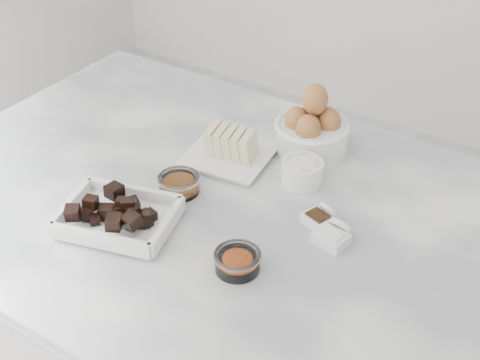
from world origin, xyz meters
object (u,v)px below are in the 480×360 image
object	(u,v)px
egg_bowl	(312,129)
salt_spoon	(333,235)
honey_bowl	(179,184)
vanilla_spoon	(320,217)
chocolate_dish	(118,215)
sugar_ramekin	(302,171)
butter_plate	(228,148)
zest_bowl	(237,260)

from	to	relation	value
egg_bowl	salt_spoon	xyz separation A→B (m)	(0.17, -0.24, -0.03)
egg_bowl	honey_bowl	size ratio (longest dim) A/B	1.94
honey_bowl	vanilla_spoon	distance (m)	0.27
chocolate_dish	sugar_ramekin	distance (m)	0.35
sugar_ramekin	honey_bowl	distance (m)	0.23
sugar_ramekin	honey_bowl	size ratio (longest dim) A/B	1.01
chocolate_dish	butter_plate	bearing A→B (deg)	81.38
chocolate_dish	zest_bowl	bearing A→B (deg)	4.51
honey_bowl	vanilla_spoon	bearing A→B (deg)	12.91
chocolate_dish	zest_bowl	size ratio (longest dim) A/B	2.94
zest_bowl	honey_bowl	bearing A→B (deg)	150.30
egg_bowl	chocolate_dish	bearing A→B (deg)	-112.35
butter_plate	egg_bowl	bearing A→B (deg)	44.62
egg_bowl	salt_spoon	bearing A→B (deg)	-54.74
chocolate_dish	honey_bowl	size ratio (longest dim) A/B	2.86
zest_bowl	salt_spoon	bearing A→B (deg)	55.92
vanilla_spoon	egg_bowl	bearing A→B (deg)	121.84
zest_bowl	butter_plate	bearing A→B (deg)	126.34
butter_plate	chocolate_dish	bearing A→B (deg)	-98.62
honey_bowl	zest_bowl	distance (m)	0.24
sugar_ramekin	honey_bowl	xyz separation A→B (m)	(-0.18, -0.15, -0.01)
vanilla_spoon	chocolate_dish	bearing A→B (deg)	-146.03
chocolate_dish	egg_bowl	xyz separation A→B (m)	(0.16, 0.40, 0.03)
salt_spoon	chocolate_dish	bearing A→B (deg)	-153.87
zest_bowl	sugar_ramekin	bearing A→B (deg)	96.18
honey_bowl	chocolate_dish	bearing A→B (deg)	-101.83
sugar_ramekin	vanilla_spoon	distance (m)	0.12
butter_plate	honey_bowl	bearing A→B (deg)	-95.53
butter_plate	vanilla_spoon	xyz separation A→B (m)	(0.25, -0.08, -0.01)
butter_plate	zest_bowl	size ratio (longest dim) A/B	2.34
egg_bowl	honey_bowl	distance (m)	0.30
butter_plate	salt_spoon	size ratio (longest dim) A/B	2.49
chocolate_dish	vanilla_spoon	distance (m)	0.35
honey_bowl	salt_spoon	world-z (taller)	salt_spoon
butter_plate	sugar_ramekin	size ratio (longest dim) A/B	2.26
butter_plate	salt_spoon	bearing A→B (deg)	-21.93
egg_bowl	sugar_ramekin	bearing A→B (deg)	-70.39
zest_bowl	salt_spoon	distance (m)	0.17
zest_bowl	salt_spoon	world-z (taller)	salt_spoon
sugar_ramekin	salt_spoon	bearing A→B (deg)	-43.85
chocolate_dish	sugar_ramekin	xyz separation A→B (m)	(0.20, 0.28, 0.00)
butter_plate	vanilla_spoon	size ratio (longest dim) A/B	2.60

